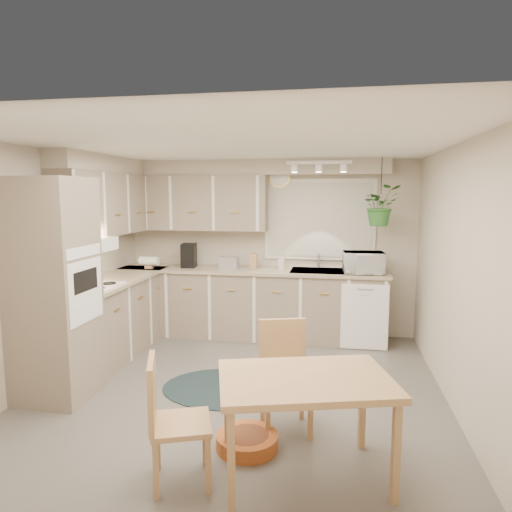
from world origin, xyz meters
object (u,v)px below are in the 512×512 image
Objects in this scene: chair_left at (181,420)px; microwave at (363,260)px; dining_table at (304,427)px; pet_bed at (247,441)px; chair_back at (286,378)px; braided_rug at (228,388)px.

chair_left is 1.74× the size of microwave.
dining_table is at bearing 82.75° from chair_left.
pet_bed is (0.36, 0.47, -0.38)m from chair_left.
chair_back reaches higher than braided_rug.
microwave is (0.99, 2.66, 1.05)m from pet_bed.
chair_back is 1.79× the size of microwave.
chair_left is 0.97× the size of chair_back.
pet_bed is (-0.46, 0.28, -0.31)m from dining_table.
microwave reaches higher than pet_bed.
chair_back is 0.57m from pet_bed.
microwave reaches higher than braided_rug.
chair_back is (-0.20, 0.61, 0.09)m from dining_table.
pet_bed is at bearing 35.57° from chair_back.
microwave is at bearing -123.67° from chair_back.
pet_bed is at bearing -115.53° from microwave.
chair_back is at bearing -47.19° from braided_rug.
chair_back is 0.67× the size of braided_rug.
microwave is (1.39, 1.62, 1.10)m from braided_rug.
chair_back is at bearing -112.54° from microwave.
microwave is (1.35, 3.13, 0.67)m from chair_left.
chair_back is at bearing 122.14° from chair_left.
braided_rug is at bearing 122.85° from dining_table.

